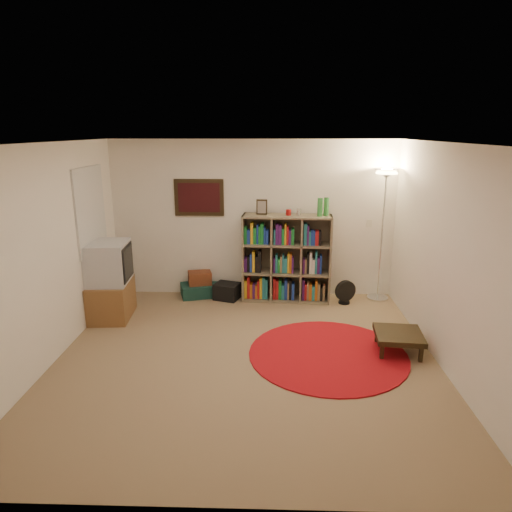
{
  "coord_description": "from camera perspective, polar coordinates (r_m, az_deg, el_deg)",
  "views": [
    {
      "loc": [
        0.27,
        -4.92,
        2.63
      ],
      "look_at": [
        0.1,
        0.6,
        1.1
      ],
      "focal_mm": 32.0,
      "sensor_mm": 36.0,
      "label": 1
    }
  ],
  "objects": [
    {
      "name": "room",
      "position": [
        5.17,
        -1.9,
        0.09
      ],
      "size": [
        4.54,
        4.54,
        2.54
      ],
      "color": "#876E4F",
      "rests_on": "ground"
    },
    {
      "name": "bookshelf",
      "position": [
        7.17,
        3.66,
        -0.45
      ],
      "size": [
        1.39,
        0.47,
        1.65
      ],
      "rotation": [
        0.0,
        0.0,
        -0.06
      ],
      "color": "#72654C",
      "rests_on": "ground"
    },
    {
      "name": "floor_lamp",
      "position": [
        7.23,
        15.86,
        7.73
      ],
      "size": [
        0.48,
        0.48,
        2.08
      ],
      "rotation": [
        0.0,
        0.0,
        0.21
      ],
      "color": "silver",
      "rests_on": "ground"
    },
    {
      "name": "floor_fan",
      "position": [
        7.26,
        11.08,
        -4.46
      ],
      "size": [
        0.33,
        0.23,
        0.38
      ],
      "rotation": [
        0.0,
        0.0,
        0.38
      ],
      "color": "black",
      "rests_on": "ground"
    },
    {
      "name": "tv_stand",
      "position": [
        6.84,
        -17.75,
        -3.08
      ],
      "size": [
        0.59,
        0.8,
        1.12
      ],
      "rotation": [
        0.0,
        0.0,
        0.07
      ],
      "color": "brown",
      "rests_on": "ground"
    },
    {
      "name": "suitcase",
      "position": [
        7.54,
        -6.92,
        -4.22
      ],
      "size": [
        0.72,
        0.57,
        0.2
      ],
      "rotation": [
        0.0,
        0.0,
        0.3
      ],
      "color": "#12332D",
      "rests_on": "ground"
    },
    {
      "name": "wicker_basket",
      "position": [
        7.48,
        -7.04,
        -2.73
      ],
      "size": [
        0.42,
        0.34,
        0.21
      ],
      "rotation": [
        0.0,
        0.0,
        0.25
      ],
      "color": "#5D2917",
      "rests_on": "suitcase"
    },
    {
      "name": "duffel_bag",
      "position": [
        7.36,
        -3.64,
        -4.41
      ],
      "size": [
        0.45,
        0.41,
        0.26
      ],
      "rotation": [
        0.0,
        0.0,
        -0.33
      ],
      "color": "black",
      "rests_on": "ground"
    },
    {
      "name": "paper_towel",
      "position": [
        7.38,
        0.01,
        -4.32
      ],
      "size": [
        0.15,
        0.15,
        0.26
      ],
      "rotation": [
        0.0,
        0.0,
        -0.27
      ],
      "color": "silver",
      "rests_on": "ground"
    },
    {
      "name": "red_rug",
      "position": [
        5.72,
        8.98,
        -12.01
      ],
      "size": [
        1.92,
        1.92,
        0.02
      ],
      "color": "maroon",
      "rests_on": "ground"
    },
    {
      "name": "side_table",
      "position": [
        5.89,
        17.41,
        -9.49
      ],
      "size": [
        0.6,
        0.6,
        0.26
      ],
      "rotation": [
        0.0,
        0.0,
        -0.09
      ],
      "color": "black",
      "rests_on": "ground"
    }
  ]
}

